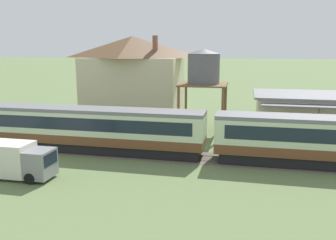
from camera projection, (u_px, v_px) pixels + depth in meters
passenger_train at (213, 134)px, 29.67m from camera, size 85.63×3.13×3.97m
railway_track at (102, 151)px, 32.25m from camera, size 144.92×3.60×0.04m
station_building at (309, 114)px, 38.11m from camera, size 11.65×9.81×4.43m
station_house_brown_roof at (133, 76)px, 47.56m from camera, size 13.64×8.24×10.76m
water_tower at (204, 69)px, 37.82m from camera, size 5.06×5.06×9.13m
delivery_truck_grey at (15, 160)px, 25.56m from camera, size 5.53×2.13×2.59m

